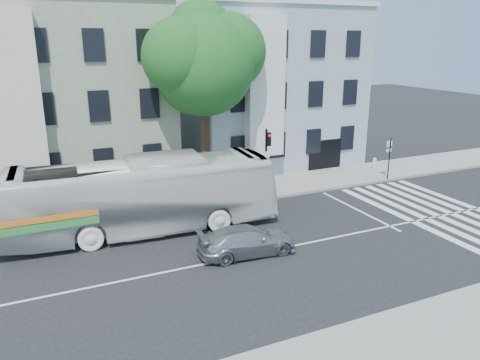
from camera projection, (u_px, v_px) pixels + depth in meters
ground at (275, 250)px, 20.59m from camera, size 120.00×120.00×0.00m
sidewalk_far at (210, 195)px, 27.53m from camera, size 80.00×4.00×0.15m
sidewalk_near at (407, 355)px, 13.61m from camera, size 80.00×4.00×0.15m
building_left at (64, 96)px, 29.27m from camera, size 12.00×10.00×11.00m
building_right at (262, 87)px, 34.85m from camera, size 12.00×10.00×11.00m
street_tree at (203, 59)px, 25.96m from camera, size 7.30×5.90×11.10m
bus at (141, 196)px, 22.07m from camera, size 3.85×13.09×3.60m
sedan at (247, 240)px, 20.02m from camera, size 2.06×4.43×1.25m
hedge at (140, 206)px, 24.59m from camera, size 8.13×4.16×0.70m
traffic_signal at (267, 153)px, 27.32m from camera, size 0.41×0.52×3.92m
fire_hydrant at (374, 163)px, 32.77m from camera, size 0.44×0.26×0.81m
far_sign_pole at (389, 153)px, 30.06m from camera, size 0.49×0.20×2.70m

